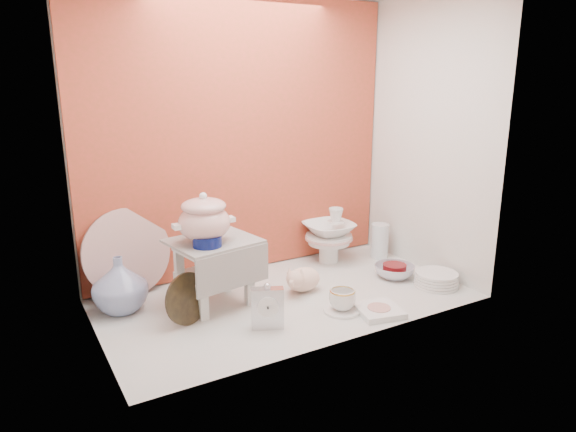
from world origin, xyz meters
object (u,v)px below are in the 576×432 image
floral_platter (127,253)px  plush_pig (303,279)px  soup_tureen (204,218)px  gold_rim_teacup (342,299)px  step_stool (214,272)px  porcelain_tower (329,235)px  blue_white_vase (120,284)px  crystal_bowl (394,271)px  mantel_clock (267,306)px  dinner_plate_stack (436,279)px

floral_platter → plush_pig: size_ratio=1.93×
soup_tureen → gold_rim_teacup: (0.53, -0.36, -0.39)m
floral_platter → step_stool: bearing=-44.8°
gold_rim_teacup → porcelain_tower: 0.69m
soup_tureen → floral_platter: soup_tureen is taller
blue_white_vase → gold_rim_teacup: bearing=-30.4°
step_stool → soup_tureen: bearing=-166.0°
floral_platter → plush_pig: (0.78, -0.41, -0.15)m
plush_pig → crystal_bowl: plush_pig is taller
floral_platter → porcelain_tower: 1.15m
soup_tureen → mantel_clock: (0.15, -0.33, -0.35)m
crystal_bowl → porcelain_tower: (-0.17, 0.39, 0.13)m
plush_pig → gold_rim_teacup: size_ratio=1.85×
dinner_plate_stack → step_stool: bearing=161.5°
blue_white_vase → plush_pig: blue_white_vase is taller
plush_pig → mantel_clock: bearing=-150.1°
floral_platter → dinner_plate_stack: size_ratio=1.91×
mantel_clock → plush_pig: mantel_clock is taller
step_stool → crystal_bowl: step_stool is taller
soup_tureen → mantel_clock: bearing=-65.0°
soup_tureen → floral_platter: size_ratio=0.62×
soup_tureen → blue_white_vase: soup_tureen is taller
step_stool → crystal_bowl: size_ratio=1.76×
step_stool → porcelain_tower: 0.85m
step_stool → soup_tureen: 0.29m
floral_platter → blue_white_vase: size_ratio=1.68×
floral_platter → plush_pig: 0.90m
porcelain_tower → mantel_clock: bearing=-141.2°
step_stool → crystal_bowl: bearing=-19.2°
porcelain_tower → dinner_plate_stack: bearing=-64.2°
soup_tureen → plush_pig: 0.63m
mantel_clock → gold_rim_teacup: bearing=20.2°
floral_platter → gold_rim_teacup: (0.82, -0.70, -0.16)m
step_stool → floral_platter: bearing=125.4°
mantel_clock → porcelain_tower: 0.92m
plush_pig → dinner_plate_stack: (0.65, -0.29, -0.03)m
step_stool → mantel_clock: 0.37m
soup_tureen → mantel_clock: size_ratio=1.35×
mantel_clock → crystal_bowl: bearing=36.1°
soup_tureen → crystal_bowl: soup_tureen is taller
step_stool → crystal_bowl: 1.01m
floral_platter → mantel_clock: floral_platter is taller
dinner_plate_stack → blue_white_vase: bearing=161.1°
soup_tureen → plush_pig: (0.50, -0.06, -0.38)m
step_stool → dinner_plate_stack: (1.10, -0.37, -0.13)m
step_stool → plush_pig: (0.45, -0.08, -0.10)m
crystal_bowl → porcelain_tower: porcelain_tower is taller
blue_white_vase → plush_pig: 0.90m
blue_white_vase → dinner_plate_stack: bearing=-18.9°
step_stool → mantel_clock: step_stool is taller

